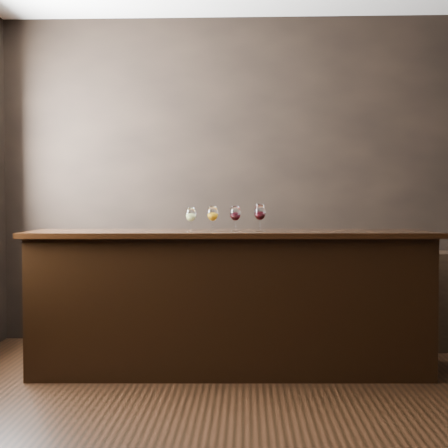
{
  "coord_description": "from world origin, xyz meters",
  "views": [
    {
      "loc": [
        -0.38,
        -3.17,
        1.21
      ],
      "look_at": [
        -0.53,
        1.24,
        1.05
      ],
      "focal_mm": 50.0,
      "sensor_mm": 36.0,
      "label": 1
    }
  ],
  "objects_px": {
    "glass_red_a": "(235,214)",
    "glass_red_b": "(260,213)",
    "glass_amber": "(213,214)",
    "glass_white": "(191,215)",
    "back_bar_shelf": "(371,300)",
    "bar_counter": "(230,304)"
  },
  "relations": [
    {
      "from": "glass_red_a",
      "to": "glass_red_b",
      "type": "height_order",
      "value": "glass_red_b"
    },
    {
      "from": "glass_amber",
      "to": "glass_white",
      "type": "bearing_deg",
      "value": 174.65
    },
    {
      "from": "back_bar_shelf",
      "to": "glass_amber",
      "type": "bearing_deg",
      "value": -147.63
    },
    {
      "from": "glass_amber",
      "to": "glass_red_a",
      "type": "distance_m",
      "value": 0.16
    },
    {
      "from": "back_bar_shelf",
      "to": "glass_red_a",
      "type": "distance_m",
      "value": 1.54
    },
    {
      "from": "glass_white",
      "to": "glass_amber",
      "type": "bearing_deg",
      "value": -5.35
    },
    {
      "from": "bar_counter",
      "to": "glass_white",
      "type": "bearing_deg",
      "value": 178.04
    },
    {
      "from": "bar_counter",
      "to": "glass_red_a",
      "type": "xyz_separation_m",
      "value": [
        0.04,
        0.01,
        0.64
      ]
    },
    {
      "from": "back_bar_shelf",
      "to": "glass_amber",
      "type": "xyz_separation_m",
      "value": [
        -1.27,
        -0.81,
        0.73
      ]
    },
    {
      "from": "glass_amber",
      "to": "glass_red_a",
      "type": "height_order",
      "value": "glass_red_a"
    },
    {
      "from": "bar_counter",
      "to": "back_bar_shelf",
      "type": "bearing_deg",
      "value": 32.55
    },
    {
      "from": "bar_counter",
      "to": "back_bar_shelf",
      "type": "relative_size",
      "value": 1.25
    },
    {
      "from": "glass_white",
      "to": "glass_red_a",
      "type": "bearing_deg",
      "value": 2.39
    },
    {
      "from": "glass_white",
      "to": "glass_amber",
      "type": "distance_m",
      "value": 0.16
    },
    {
      "from": "glass_white",
      "to": "glass_red_b",
      "type": "height_order",
      "value": "glass_red_b"
    },
    {
      "from": "back_bar_shelf",
      "to": "glass_red_b",
      "type": "relative_size",
      "value": 11.48
    },
    {
      "from": "bar_counter",
      "to": "glass_amber",
      "type": "distance_m",
      "value": 0.65
    },
    {
      "from": "back_bar_shelf",
      "to": "glass_red_b",
      "type": "bearing_deg",
      "value": -139.53
    },
    {
      "from": "glass_amber",
      "to": "bar_counter",
      "type": "bearing_deg",
      "value": 6.85
    },
    {
      "from": "glass_amber",
      "to": "glass_red_b",
      "type": "bearing_deg",
      "value": 1.01
    },
    {
      "from": "glass_white",
      "to": "glass_red_a",
      "type": "xyz_separation_m",
      "value": [
        0.32,
        0.01,
        0.01
      ]
    },
    {
      "from": "back_bar_shelf",
      "to": "glass_red_a",
      "type": "xyz_separation_m",
      "value": [
        -1.11,
        -0.78,
        0.73
      ]
    }
  ]
}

